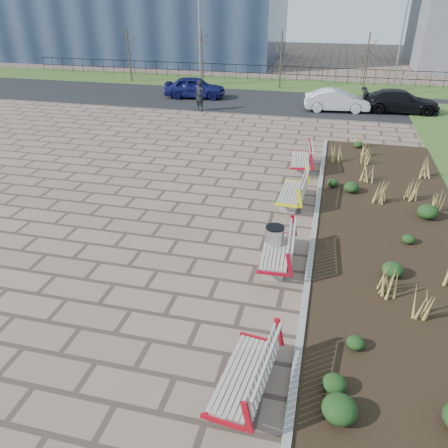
% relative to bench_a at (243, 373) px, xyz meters
% --- Properties ---
extents(ground, '(120.00, 120.00, 0.00)m').
position_rel_bench_a_xyz_m(ground, '(-3.00, 1.70, -0.50)').
color(ground, '#796153').
rests_on(ground, ground).
extents(planting_bed, '(4.50, 18.00, 0.10)m').
position_rel_bench_a_xyz_m(planting_bed, '(3.25, 6.70, -0.45)').
color(planting_bed, black).
rests_on(planting_bed, ground).
extents(planting_curb, '(0.16, 18.00, 0.15)m').
position_rel_bench_a_xyz_m(planting_curb, '(0.92, 6.70, -0.42)').
color(planting_curb, gray).
rests_on(planting_curb, ground).
extents(grass_verge_far, '(80.00, 5.00, 0.04)m').
position_rel_bench_a_xyz_m(grass_verge_far, '(-3.00, 29.70, -0.48)').
color(grass_verge_far, '#33511E').
rests_on(grass_verge_far, ground).
extents(road, '(80.00, 7.00, 0.02)m').
position_rel_bench_a_xyz_m(road, '(-3.00, 23.70, -0.49)').
color(road, black).
rests_on(road, ground).
extents(bench_a, '(1.13, 2.19, 1.00)m').
position_rel_bench_a_xyz_m(bench_a, '(0.00, 0.00, 0.00)').
color(bench_a, '#AC0B18').
rests_on(bench_a, ground).
extents(bench_b, '(1.00, 2.14, 1.00)m').
position_rel_bench_a_xyz_m(bench_b, '(0.00, 4.37, 0.00)').
color(bench_b, '#A20A1F').
rests_on(bench_b, ground).
extents(bench_c, '(1.00, 2.14, 1.00)m').
position_rel_bench_a_xyz_m(bench_c, '(0.00, 8.31, 0.00)').
color(bench_c, '#FFF50D').
rests_on(bench_c, ground).
extents(bench_d, '(1.11, 2.18, 1.00)m').
position_rel_bench_a_xyz_m(bench_d, '(0.00, 11.71, 0.00)').
color(bench_d, red).
rests_on(bench_d, ground).
extents(litter_bin, '(0.49, 0.49, 0.94)m').
position_rel_bench_a_xyz_m(litter_bin, '(-0.10, 4.76, -0.03)').
color(litter_bin, '#B2B2B7').
rests_on(litter_bin, ground).
extents(pedestrian, '(0.78, 0.66, 1.81)m').
position_rel_bench_a_xyz_m(pedestrian, '(-6.84, 20.25, 0.40)').
color(pedestrian, black).
rests_on(pedestrian, ground).
extents(car_blue, '(4.27, 2.12, 1.40)m').
position_rel_bench_a_xyz_m(car_blue, '(-8.20, 23.64, 0.22)').
color(car_blue, '#131654').
rests_on(car_blue, road).
extents(car_silver, '(3.99, 1.76, 1.27)m').
position_rel_bench_a_xyz_m(car_silver, '(1.27, 22.14, 0.16)').
color(car_silver, silver).
rests_on(car_silver, road).
extents(car_black, '(4.59, 2.02, 1.31)m').
position_rel_bench_a_xyz_m(car_black, '(4.98, 22.75, 0.18)').
color(car_black, black).
rests_on(car_black, road).
extents(tree_a, '(1.40, 1.40, 4.00)m').
position_rel_bench_a_xyz_m(tree_a, '(-15.00, 28.20, 1.54)').
color(tree_a, '#4C3D2D').
rests_on(tree_a, grass_verge_far).
extents(tree_b, '(1.40, 1.40, 4.00)m').
position_rel_bench_a_xyz_m(tree_b, '(-9.00, 28.20, 1.54)').
color(tree_b, '#4C3D2D').
rests_on(tree_b, grass_verge_far).
extents(tree_c, '(1.40, 1.40, 4.00)m').
position_rel_bench_a_xyz_m(tree_c, '(-3.00, 28.20, 1.54)').
color(tree_c, '#4C3D2D').
rests_on(tree_c, grass_verge_far).
extents(tree_d, '(1.40, 1.40, 4.00)m').
position_rel_bench_a_xyz_m(tree_d, '(3.00, 28.20, 1.54)').
color(tree_d, '#4C3D2D').
rests_on(tree_d, grass_verge_far).
extents(lamp_west, '(0.24, 0.60, 6.00)m').
position_rel_bench_a_xyz_m(lamp_west, '(-9.00, 27.70, 2.54)').
color(lamp_west, gray).
rests_on(lamp_west, grass_verge_far).
extents(lamp_east, '(0.24, 0.60, 6.00)m').
position_rel_bench_a_xyz_m(lamp_east, '(5.00, 27.70, 2.54)').
color(lamp_east, gray).
rests_on(lamp_east, grass_verge_far).
extents(railing_fence, '(44.00, 0.10, 1.20)m').
position_rel_bench_a_xyz_m(railing_fence, '(-3.00, 31.20, 0.14)').
color(railing_fence, black).
rests_on(railing_fence, grass_verge_far).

